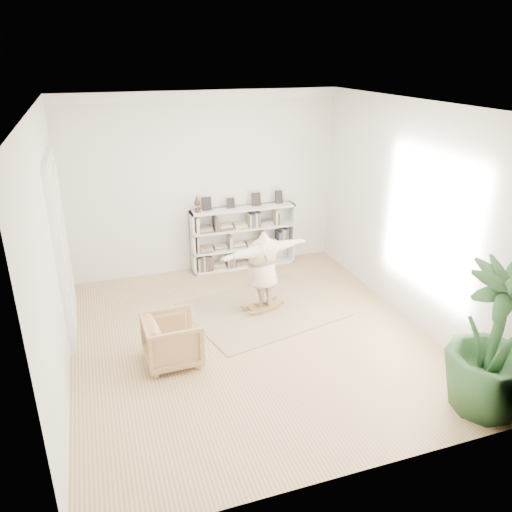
{
  "coord_description": "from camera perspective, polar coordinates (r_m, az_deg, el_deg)",
  "views": [
    {
      "loc": [
        -2.12,
        -6.57,
        4.27
      ],
      "look_at": [
        0.22,
        0.4,
        1.24
      ],
      "focal_mm": 35.0,
      "sensor_mm": 36.0,
      "label": 1
    }
  ],
  "objects": [
    {
      "name": "room_shell",
      "position": [
        9.78,
        -6.28,
        17.81
      ],
      "size": [
        6.0,
        6.0,
        6.0
      ],
      "color": "silver",
      "rests_on": "floor"
    },
    {
      "name": "armchair",
      "position": [
        7.47,
        -9.52,
        -9.45
      ],
      "size": [
        0.83,
        0.81,
        0.73
      ],
      "primitive_type": "imported",
      "rotation": [
        0.0,
        0.0,
        1.61
      ],
      "color": "tan",
      "rests_on": "floor"
    },
    {
      "name": "houseplant",
      "position": [
        6.82,
        25.6,
        -8.8
      ],
      "size": [
        1.4,
        1.4,
        1.98
      ],
      "primitive_type": "imported",
      "rotation": [
        0.0,
        0.0,
        0.33
      ],
      "color": "#284F27",
      "rests_on": "floor"
    },
    {
      "name": "person",
      "position": [
        8.56,
        0.76,
        -1.33
      ],
      "size": [
        1.78,
        0.85,
        1.4
      ],
      "primitive_type": "imported",
      "rotation": [
        0.0,
        0.0,
        3.37
      ],
      "color": "beige",
      "rests_on": "rocker_board"
    },
    {
      "name": "bookshelf",
      "position": [
        10.47,
        -1.5,
        2.07
      ],
      "size": [
        2.2,
        0.35,
        1.64
      ],
      "color": "silver",
      "rests_on": "floor"
    },
    {
      "name": "doors",
      "position": [
        8.4,
        -21.34,
        0.82
      ],
      "size": [
        0.09,
        1.78,
        2.92
      ],
      "color": "white",
      "rests_on": "floor"
    },
    {
      "name": "rug",
      "position": [
        8.92,
        0.73,
        -6.13
      ],
      "size": [
        2.89,
        2.52,
        0.02
      ],
      "primitive_type": "cube",
      "rotation": [
        0.0,
        0.0,
        0.23
      ],
      "color": "tan",
      "rests_on": "floor"
    },
    {
      "name": "rocker_board",
      "position": [
        8.89,
        0.74,
        -5.8
      ],
      "size": [
        0.56,
        0.41,
        0.11
      ],
      "rotation": [
        0.0,
        0.0,
        0.23
      ],
      "color": "brown",
      "rests_on": "rug"
    },
    {
      "name": "floor",
      "position": [
        8.12,
        -0.58,
        -9.33
      ],
      "size": [
        6.0,
        6.0,
        0.0
      ],
      "primitive_type": "plane",
      "color": "olive",
      "rests_on": "ground"
    }
  ]
}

